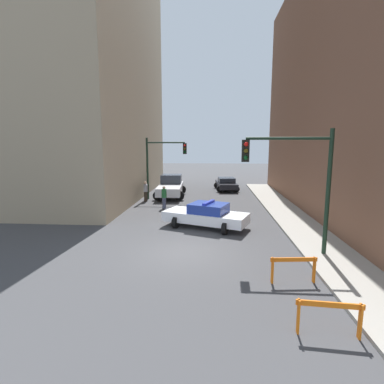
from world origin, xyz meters
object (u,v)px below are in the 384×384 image
object	(u,v)px
traffic_light_near	(300,173)
barrier_mid	(294,266)
pedestrian_corner	(146,191)
barrier_front	(329,313)
parked_car_near	(226,184)
pedestrian_crossing	(164,197)
traffic_light_far	(160,159)
white_truck	(171,186)
police_car	(206,215)

from	to	relation	value
traffic_light_near	barrier_mid	xyz separation A→B (m)	(-0.78, -2.61, -2.91)
pedestrian_corner	barrier_front	bearing A→B (deg)	-150.80
traffic_light_near	parked_car_near	world-z (taller)	traffic_light_near
traffic_light_near	parked_car_near	distance (m)	18.35
pedestrian_crossing	barrier_mid	bearing A→B (deg)	100.42
parked_car_near	pedestrian_corner	distance (m)	9.50
pedestrian_crossing	pedestrian_corner	bearing A→B (deg)	-71.15
traffic_light_near	pedestrian_crossing	xyz separation A→B (m)	(-7.10, 8.85, -2.67)
traffic_light_far	pedestrian_crossing	bearing A→B (deg)	-76.13
traffic_light_near	white_truck	bearing A→B (deg)	117.78
traffic_light_near	police_car	world-z (taller)	traffic_light_near
pedestrian_corner	police_car	bearing A→B (deg)	-142.33
barrier_mid	white_truck	bearing A→B (deg)	111.65
traffic_light_near	barrier_mid	distance (m)	3.99
traffic_light_near	parked_car_near	size ratio (longest dim) A/B	1.17
white_truck	barrier_mid	size ratio (longest dim) A/B	3.44
police_car	barrier_front	size ratio (longest dim) A/B	3.16
pedestrian_crossing	barrier_front	xyz separation A→B (m)	(6.44, -14.33, -0.24)
white_truck	pedestrian_corner	bearing A→B (deg)	-126.95
white_truck	barrier_front	world-z (taller)	white_truck
traffic_light_near	parked_car_near	bearing A→B (deg)	96.96
traffic_light_near	pedestrian_crossing	world-z (taller)	traffic_light_near
parked_car_near	pedestrian_crossing	xyz separation A→B (m)	(-4.91, -9.13, 0.19)
pedestrian_crossing	barrier_front	bearing A→B (deg)	95.72
traffic_light_near	barrier_mid	world-z (taller)	traffic_light_near
traffic_light_far	pedestrian_corner	size ratio (longest dim) A/B	3.13
traffic_light_far	white_truck	size ratio (longest dim) A/B	0.95
white_truck	barrier_front	distance (m)	20.55
white_truck	barrier_front	bearing A→B (deg)	-73.81
pedestrian_crossing	barrier_front	distance (m)	15.72
traffic_light_near	pedestrian_crossing	distance (m)	11.66
police_car	barrier_front	world-z (taller)	police_car
barrier_front	barrier_mid	size ratio (longest dim) A/B	1.00
white_truck	traffic_light_near	bearing A→B (deg)	-65.03
white_truck	barrier_front	xyz separation A→B (m)	(6.69, -19.43, -0.29)
traffic_light_far	pedestrian_crossing	size ratio (longest dim) A/B	3.13
pedestrian_corner	traffic_light_near	bearing A→B (deg)	-138.81
police_car	barrier_mid	distance (m)	7.34
traffic_light_far	pedestrian_corner	bearing A→B (deg)	-131.01
parked_car_near	barrier_mid	size ratio (longest dim) A/B	2.79
barrier_front	barrier_mid	xyz separation A→B (m)	(-0.12, 2.87, 0.00)
barrier_mid	traffic_light_near	bearing A→B (deg)	73.39
traffic_light_near	white_truck	xyz separation A→B (m)	(-7.35, 13.95, -2.62)
parked_car_near	pedestrian_corner	xyz separation A→B (m)	(-6.87, -6.57, 0.19)
police_car	white_truck	size ratio (longest dim) A/B	0.92
parked_car_near	pedestrian_corner	size ratio (longest dim) A/B	2.68
pedestrian_corner	pedestrian_crossing	bearing A→B (deg)	-139.91
white_truck	traffic_light_far	bearing A→B (deg)	-119.78
police_car	white_truck	distance (m)	10.50
police_car	pedestrian_corner	world-z (taller)	pedestrian_corner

